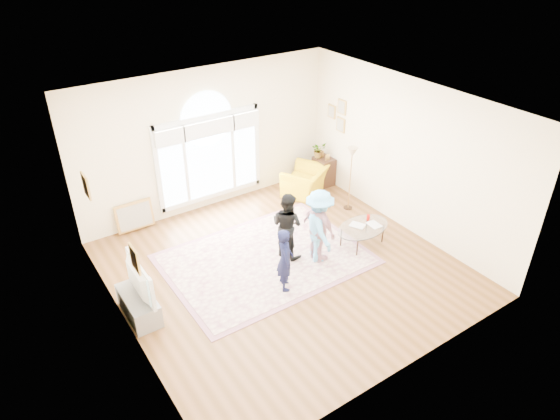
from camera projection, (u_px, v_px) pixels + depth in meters
ground at (284, 268)px, 9.55m from camera, size 6.00×6.00×0.00m
room_shell at (211, 144)px, 10.78m from camera, size 6.00×6.00×6.00m
area_rug at (265, 259)px, 9.80m from camera, size 3.60×2.60×0.02m
rug_border at (265, 259)px, 9.81m from camera, size 3.80×2.80×0.01m
tv_console at (139, 305)px, 8.34m from camera, size 0.45×1.00×0.42m
television at (135, 281)px, 8.08m from camera, size 0.17×1.09×0.63m
coffee_table at (363, 227)px, 10.06m from camera, size 1.30×0.91×0.54m
armchair at (305, 181)px, 11.96m from camera, size 1.32×1.27×0.66m
side_cabinet at (324, 171)px, 12.38m from camera, size 0.40×0.50×0.70m
floor_lamp at (352, 157)px, 10.86m from camera, size 0.30×0.30×1.51m
plant_pedestal at (318, 170)px, 12.44m from camera, size 0.20×0.20×0.70m
potted_plant at (319, 150)px, 12.16m from camera, size 0.37×0.33×0.39m
leaning_picture at (137, 230)px, 10.73m from camera, size 0.80×0.14×0.62m
child_navy at (285, 260)px, 8.75m from camera, size 0.45×0.53×1.22m
child_black at (287, 225)px, 9.59m from camera, size 0.70×0.79×1.35m
child_pink at (319, 229)px, 9.43m from camera, size 0.40×0.84×1.40m
child_blue at (319, 226)px, 9.42m from camera, size 0.81×1.08×1.49m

